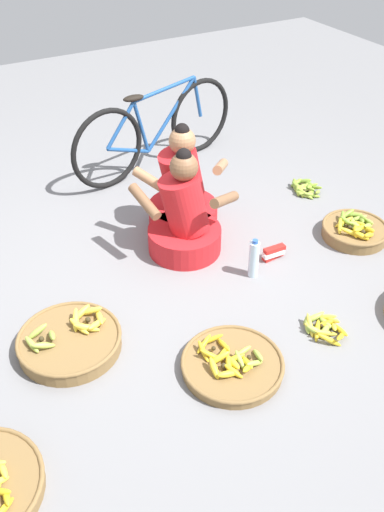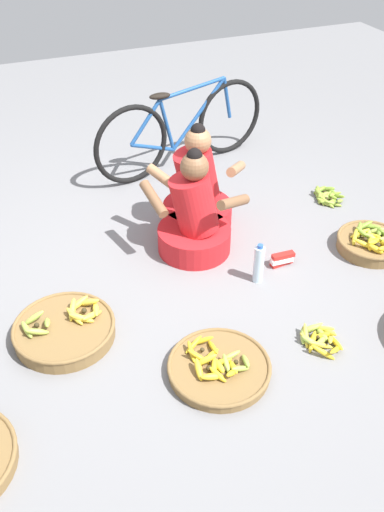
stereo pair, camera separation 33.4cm
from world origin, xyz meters
name	(u,v)px [view 1 (the left image)]	position (x,y,z in m)	size (l,w,h in m)	color
ground_plane	(177,282)	(0.00, 0.00, 0.00)	(10.00, 10.00, 0.00)	slate
vendor_woman_front	(184,220)	(0.22, 0.30, 0.25)	(0.68, 0.56, 0.79)	red
vendor_woman_behind	(183,195)	(0.36, 0.59, 0.26)	(0.76, 0.52, 0.82)	red
bicycle_leaning	(156,130)	(0.60, 1.51, 0.36)	(1.67, 0.40, 0.73)	black
banana_basket_mid_right	(232,364)	(-0.09, -0.82, 0.04)	(0.58, 0.58, 0.13)	brown
banana_basket_near_vendor	(355,230)	(1.39, -0.17, 0.06)	(0.49, 0.49, 0.17)	brown
banana_basket_back_center	(70,341)	(-0.82, -0.23, 0.06)	(0.60, 0.60, 0.17)	brown
loose_bananas_front_right	(323,327)	(0.55, -0.83, 0.03)	(0.24, 0.30, 0.10)	yellow
loose_bananas_mid_left	(305,188)	(1.48, 0.53, 0.03)	(0.24, 0.32, 0.09)	olive
water_bottle	(254,259)	(0.48, -0.19, 0.14)	(0.07, 0.07, 0.29)	silver
packet_carton_stack	(274,253)	(0.71, -0.10, 0.04)	(0.18, 0.07, 0.09)	red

